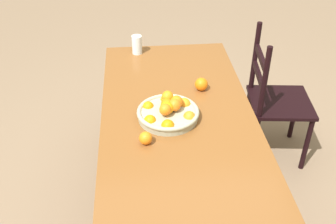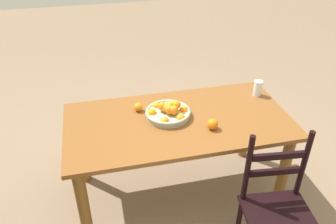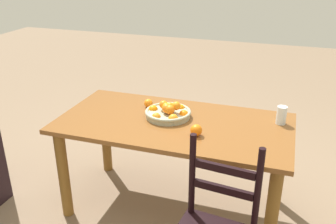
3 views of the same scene
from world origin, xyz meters
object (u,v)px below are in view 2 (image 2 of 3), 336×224
object	(u,v)px
fruit_bowl	(168,112)
orange_loose_0	(213,124)
chair_near_window	(277,213)
orange_loose_1	(138,107)
dining_table	(178,133)
drinking_glass	(258,88)

from	to	relation	value
fruit_bowl	orange_loose_0	world-z (taller)	fruit_bowl
chair_near_window	fruit_bowl	bearing A→B (deg)	129.33
fruit_bowl	orange_loose_0	size ratio (longest dim) A/B	4.30
chair_near_window	orange_loose_1	bearing A→B (deg)	134.20
chair_near_window	fruit_bowl	distance (m)	1.01
chair_near_window	orange_loose_0	bearing A→B (deg)	119.86
chair_near_window	fruit_bowl	size ratio (longest dim) A/B	2.88
orange_loose_0	orange_loose_1	xyz separation A→B (m)	(0.47, -0.35, -0.01)
dining_table	chair_near_window	bearing A→B (deg)	121.55
dining_table	drinking_glass	bearing A→B (deg)	-164.34
orange_loose_1	dining_table	bearing A→B (deg)	144.89
orange_loose_0	orange_loose_1	size ratio (longest dim) A/B	1.18
dining_table	chair_near_window	size ratio (longest dim) A/B	1.71
dining_table	fruit_bowl	xyz separation A→B (m)	(0.06, -0.06, 0.16)
fruit_bowl	orange_loose_1	world-z (taller)	fruit_bowl
dining_table	orange_loose_1	bearing A→B (deg)	-35.11
dining_table	fruit_bowl	size ratio (longest dim) A/B	4.91
orange_loose_0	drinking_glass	size ratio (longest dim) A/B	0.61
orange_loose_0	fruit_bowl	bearing A→B (deg)	-39.62
fruit_bowl	drinking_glass	size ratio (longest dim) A/B	2.61
fruit_bowl	drinking_glass	distance (m)	0.80
orange_loose_0	orange_loose_1	bearing A→B (deg)	-36.80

